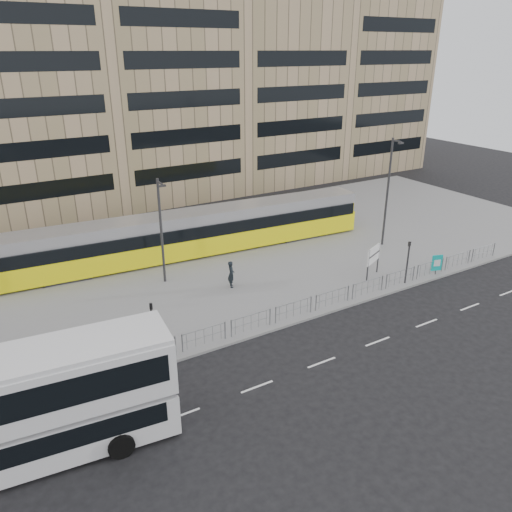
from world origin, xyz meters
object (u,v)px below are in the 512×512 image
tram (191,233)px  traffic_light_east (408,257)px  lamp_post_west (161,227)px  lamp_post_east (388,189)px  double_decker_bus (16,409)px  pedestrian (231,274)px  ad_panel (437,263)px  traffic_light_west (152,322)px  station_sign (374,256)px

tram → traffic_light_east: tram is taller
lamp_post_west → lamp_post_east: (18.33, -2.58, 0.74)m
double_decker_bus → traffic_light_east: bearing=14.3°
pedestrian → traffic_light_east: bearing=-99.8°
double_decker_bus → ad_panel: (28.22, 3.73, -1.57)m
double_decker_bus → pedestrian: 17.43m
traffic_light_west → lamp_post_west: 9.41m
ad_panel → pedestrian: 14.93m
tram → station_sign: (9.42, -10.62, -0.15)m
tram → traffic_light_east: bearing=-45.4°
tram → double_decker_bus: bearing=-127.1°
ad_panel → lamp_post_west: (-17.36, 8.97, 3.18)m
double_decker_bus → ad_panel: double_decker_bus is taller
lamp_post_east → pedestrian: bearing=-177.9°
station_sign → traffic_light_east: traffic_light_east is taller
double_decker_bus → traffic_light_east: 25.53m
traffic_light_west → station_sign: bearing=15.6°
station_sign → lamp_post_east: (5.19, 4.27, 3.20)m
double_decker_bus → traffic_light_east: size_ratio=3.96×
pedestrian → traffic_light_east: size_ratio=0.61×
station_sign → lamp_post_east: bearing=15.7°
station_sign → traffic_light_west: bearing=161.3°
traffic_light_west → lamp_post_east: 23.08m
lamp_post_west → traffic_light_west: bearing=-114.7°
double_decker_bus → lamp_post_west: 16.78m
station_sign → pedestrian: size_ratio=1.23×
station_sign → lamp_post_east: lamp_post_east is taller
tram → lamp_post_west: (-3.71, -3.76, 2.31)m
tram → lamp_post_west: bearing=-130.2°
double_decker_bus → pedestrian: (14.48, 9.58, -1.51)m
ad_panel → traffic_light_east: traffic_light_east is taller
double_decker_bus → station_sign: 24.71m
traffic_light_east → lamp_post_west: 17.02m
double_decker_bus → lamp_post_east: bearing=24.7°
traffic_light_east → lamp_post_east: bearing=34.6°
tram → ad_panel: bearing=-38.6°
pedestrian → traffic_light_east: 12.23m
ad_panel → traffic_light_east: (-2.99, 0.10, 1.09)m
ad_panel → pedestrian: pedestrian is taller
pedestrian → lamp_post_east: 15.21m
lamp_post_west → pedestrian: bearing=-40.8°
pedestrian → lamp_post_west: bearing=67.6°
traffic_light_west → lamp_post_east: lamp_post_east is taller
traffic_light_west → lamp_post_east: size_ratio=0.35×
tram → lamp_post_east: lamp_post_east is taller
lamp_post_west → station_sign: bearing=-27.6°
station_sign → ad_panel: size_ratio=1.54×
traffic_light_east → lamp_post_east: (3.95, 6.29, 2.84)m
station_sign → ad_panel: (4.23, -2.11, -0.73)m
double_decker_bus → tram: bearing=54.1°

